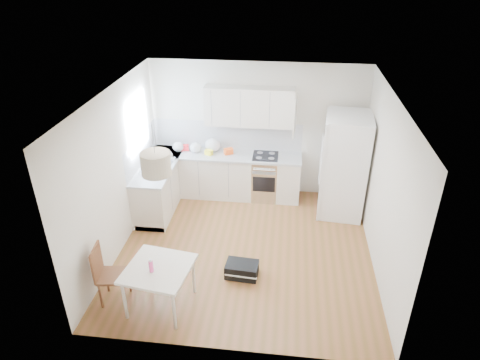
# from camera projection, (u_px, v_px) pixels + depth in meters

# --- Properties ---
(floor) EXTENTS (4.20, 4.20, 0.00)m
(floor) POSITION_uv_depth(u_px,v_px,m) (245.00, 249.00, 7.31)
(floor) COLOR brown
(floor) RESTS_ON ground
(ceiling) EXTENTS (4.20, 4.20, 0.00)m
(ceiling) POSITION_uv_depth(u_px,v_px,m) (247.00, 96.00, 6.02)
(ceiling) COLOR white
(ceiling) RESTS_ON wall_back
(wall_back) EXTENTS (4.20, 0.00, 4.20)m
(wall_back) POSITION_uv_depth(u_px,v_px,m) (257.00, 130.00, 8.50)
(wall_back) COLOR silver
(wall_back) RESTS_ON floor
(wall_left) EXTENTS (0.00, 4.20, 4.20)m
(wall_left) POSITION_uv_depth(u_px,v_px,m) (116.00, 172.00, 6.88)
(wall_left) COLOR silver
(wall_left) RESTS_ON floor
(wall_right) EXTENTS (0.00, 4.20, 4.20)m
(wall_right) POSITION_uv_depth(u_px,v_px,m) (384.00, 187.00, 6.45)
(wall_right) COLOR silver
(wall_right) RESTS_ON floor
(window_glassblock) EXTENTS (0.02, 1.00, 1.00)m
(window_glassblock) POSITION_uv_depth(u_px,v_px,m) (138.00, 123.00, 7.69)
(window_glassblock) COLOR #BFE0F9
(window_glassblock) RESTS_ON wall_left
(cabinets_back) EXTENTS (3.00, 0.60, 0.88)m
(cabinets_back) POSITION_uv_depth(u_px,v_px,m) (226.00, 175.00, 8.73)
(cabinets_back) COLOR silver
(cabinets_back) RESTS_ON floor
(cabinets_left) EXTENTS (0.60, 1.80, 0.88)m
(cabinets_left) POSITION_uv_depth(u_px,v_px,m) (160.00, 186.00, 8.33)
(cabinets_left) COLOR silver
(cabinets_left) RESTS_ON floor
(counter_back) EXTENTS (3.02, 0.64, 0.04)m
(counter_back) POSITION_uv_depth(u_px,v_px,m) (225.00, 155.00, 8.51)
(counter_back) COLOR #B7BABC
(counter_back) RESTS_ON cabinets_back
(counter_left) EXTENTS (0.64, 1.82, 0.04)m
(counter_left) POSITION_uv_depth(u_px,v_px,m) (158.00, 165.00, 8.11)
(counter_left) COLOR #B7BABC
(counter_left) RESTS_ON cabinets_left
(backsplash_back) EXTENTS (3.00, 0.01, 0.58)m
(backsplash_back) POSITION_uv_depth(u_px,v_px,m) (227.00, 135.00, 8.62)
(backsplash_back) COLOR white
(backsplash_back) RESTS_ON wall_back
(backsplash_left) EXTENTS (0.01, 1.80, 0.58)m
(backsplash_left) POSITION_uv_depth(u_px,v_px,m) (141.00, 150.00, 7.99)
(backsplash_left) COLOR white
(backsplash_left) RESTS_ON wall_left
(upper_cabinets) EXTENTS (1.70, 0.32, 0.75)m
(upper_cabinets) POSITION_uv_depth(u_px,v_px,m) (249.00, 107.00, 8.12)
(upper_cabinets) COLOR silver
(upper_cabinets) RESTS_ON wall_back
(range_oven) EXTENTS (0.50, 0.61, 0.88)m
(range_oven) POSITION_uv_depth(u_px,v_px,m) (265.00, 178.00, 8.65)
(range_oven) COLOR silver
(range_oven) RESTS_ON floor
(sink) EXTENTS (0.50, 0.80, 0.16)m
(sink) POSITION_uv_depth(u_px,v_px,m) (157.00, 166.00, 8.06)
(sink) COLOR silver
(sink) RESTS_ON counter_left
(refrigerator) EXTENTS (1.00, 1.05, 1.94)m
(refrigerator) POSITION_uv_depth(u_px,v_px,m) (345.00, 165.00, 7.95)
(refrigerator) COLOR white
(refrigerator) RESTS_ON floor
(dining_table) EXTENTS (0.98, 0.98, 0.68)m
(dining_table) POSITION_uv_depth(u_px,v_px,m) (159.00, 272.00, 5.88)
(dining_table) COLOR beige
(dining_table) RESTS_ON floor
(dining_chair) EXTENTS (0.43, 0.43, 0.93)m
(dining_chair) POSITION_uv_depth(u_px,v_px,m) (113.00, 274.00, 6.05)
(dining_chair) COLOR #532C18
(dining_chair) RESTS_ON floor
(drink_bottle) EXTENTS (0.07, 0.07, 0.21)m
(drink_bottle) POSITION_uv_depth(u_px,v_px,m) (151.00, 265.00, 5.73)
(drink_bottle) COLOR #E13E84
(drink_bottle) RESTS_ON dining_table
(gym_bag) EXTENTS (0.52, 0.36, 0.23)m
(gym_bag) POSITION_uv_depth(u_px,v_px,m) (242.00, 270.00, 6.67)
(gym_bag) COLOR black
(gym_bag) RESTS_ON floor
(pendant_lamp) EXTENTS (0.41, 0.41, 0.29)m
(pendant_lamp) POSITION_uv_depth(u_px,v_px,m) (156.00, 164.00, 5.28)
(pendant_lamp) COLOR beige
(pendant_lamp) RESTS_ON ceiling
(grocery_bag_a) EXTENTS (0.22, 0.19, 0.20)m
(grocery_bag_a) POSITION_uv_depth(u_px,v_px,m) (178.00, 147.00, 8.57)
(grocery_bag_a) COLOR silver
(grocery_bag_a) RESTS_ON counter_back
(grocery_bag_b) EXTENTS (0.23, 0.19, 0.21)m
(grocery_bag_b) POSITION_uv_depth(u_px,v_px,m) (196.00, 148.00, 8.53)
(grocery_bag_b) COLOR silver
(grocery_bag_b) RESTS_ON counter_back
(grocery_bag_c) EXTENTS (0.31, 0.26, 0.28)m
(grocery_bag_c) POSITION_uv_depth(u_px,v_px,m) (213.00, 145.00, 8.55)
(grocery_bag_c) COLOR silver
(grocery_bag_c) RESTS_ON counter_back
(grocery_bag_d) EXTENTS (0.23, 0.20, 0.21)m
(grocery_bag_d) POSITION_uv_depth(u_px,v_px,m) (167.00, 155.00, 8.21)
(grocery_bag_d) COLOR silver
(grocery_bag_d) RESTS_ON counter_back
(grocery_bag_e) EXTENTS (0.25, 0.21, 0.22)m
(grocery_bag_e) POSITION_uv_depth(u_px,v_px,m) (158.00, 164.00, 7.88)
(grocery_bag_e) COLOR silver
(grocery_bag_e) RESTS_ON counter_left
(snack_orange) EXTENTS (0.20, 0.17, 0.12)m
(snack_orange) POSITION_uv_depth(u_px,v_px,m) (229.00, 151.00, 8.48)
(snack_orange) COLOR #EE5015
(snack_orange) RESTS_ON counter_back
(snack_yellow) EXTENTS (0.17, 0.14, 0.10)m
(snack_yellow) POSITION_uv_depth(u_px,v_px,m) (209.00, 152.00, 8.45)
(snack_yellow) COLOR yellow
(snack_yellow) RESTS_ON counter_back
(snack_red) EXTENTS (0.18, 0.13, 0.11)m
(snack_red) POSITION_uv_depth(u_px,v_px,m) (185.00, 148.00, 8.64)
(snack_red) COLOR red
(snack_red) RESTS_ON counter_back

